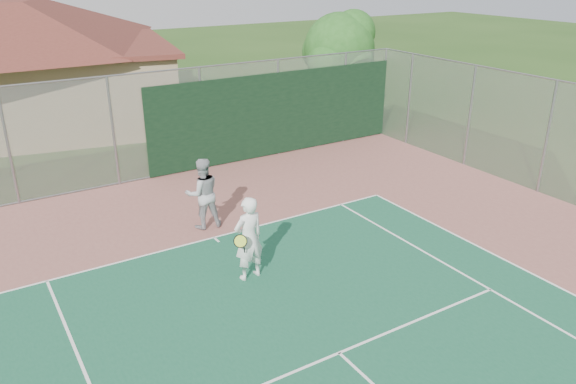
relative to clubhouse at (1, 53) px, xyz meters
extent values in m
cylinder|color=gray|center=(-1.06, -9.23, -1.40)|extent=(0.08, 0.08, 3.50)
cylinder|color=gray|center=(1.94, -9.23, -1.40)|extent=(0.08, 0.08, 3.50)
cylinder|color=gray|center=(4.94, -9.23, -1.40)|extent=(0.08, 0.08, 3.50)
cylinder|color=gray|center=(7.94, -9.23, -1.40)|extent=(0.08, 0.08, 3.50)
cylinder|color=gray|center=(10.94, -9.23, -1.40)|extent=(0.08, 0.08, 3.50)
cylinder|color=gray|center=(12.94, -9.23, -1.40)|extent=(0.08, 0.08, 3.50)
cylinder|color=gray|center=(2.94, -9.23, 0.35)|extent=(20.00, 0.05, 0.05)
cylinder|color=gray|center=(2.94, -9.23, -3.10)|extent=(20.00, 0.05, 0.05)
cube|color=#999EA0|center=(2.94, -9.23, -1.40)|extent=(20.00, 0.02, 3.50)
cube|color=black|center=(7.94, -9.28, -1.60)|extent=(10.00, 0.04, 3.00)
cylinder|color=gray|center=(12.94, -10.73, -1.40)|extent=(0.08, 0.08, 3.50)
cylinder|color=gray|center=(12.94, -13.73, -1.40)|extent=(0.08, 0.08, 3.50)
cylinder|color=gray|center=(12.94, -16.73, -1.40)|extent=(0.08, 0.08, 3.50)
cube|color=#999EA0|center=(12.94, -13.73, -1.40)|extent=(0.02, 9.00, 3.50)
cube|color=tan|center=(0.00, 0.00, -1.52)|extent=(14.48, 11.02, 3.27)
cube|color=brown|center=(0.00, 0.00, 0.17)|extent=(15.12, 11.66, 0.20)
cube|color=black|center=(2.18, -4.39, -2.01)|extent=(0.98, 0.06, 2.29)
cylinder|color=#322112|center=(12.13, -7.19, -1.86)|extent=(0.33, 0.33, 2.59)
sphere|color=#20541A|center=(12.13, -7.19, 0.17)|extent=(2.96, 2.96, 2.96)
sphere|color=#20541A|center=(12.96, -6.92, -0.20)|extent=(2.03, 2.03, 2.03)
sphere|color=#20541A|center=(11.39, -7.56, -0.29)|extent=(1.85, 1.85, 1.85)
sphere|color=#20541A|center=(12.31, -8.03, -0.38)|extent=(1.66, 1.66, 1.66)
sphere|color=#20541A|center=(11.85, -6.45, -0.01)|extent=(1.85, 1.85, 1.85)
sphere|color=#20541A|center=(12.68, -7.38, 0.82)|extent=(1.85, 1.85, 1.85)
imported|color=white|center=(2.80, -16.58, -2.17)|extent=(0.76, 0.54, 1.97)
imported|color=#A2A4A7|center=(3.00, -13.60, -2.18)|extent=(1.03, 0.85, 1.94)
camera|label=1|loc=(-2.27, -26.50, 3.52)|focal=35.00mm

